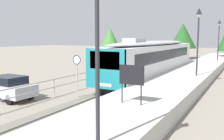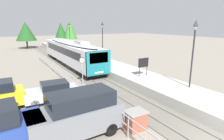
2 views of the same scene
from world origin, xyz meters
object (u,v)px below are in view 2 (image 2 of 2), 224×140
(commuter_train, at_px, (70,51))
(platform_notice_board, at_px, (143,63))
(platform_lamp_near_end, at_px, (194,41))
(platform_lamp_far_end, at_px, (69,31))
(parked_van_grey, at_px, (77,114))
(parked_hatchback_silver, at_px, (52,91))
(platform_lamp_mid_platform, at_px, (102,33))
(brick_utility_cabinet, at_px, (135,120))
(speed_limit_sign, at_px, (82,64))

(commuter_train, height_order, platform_notice_board, commuter_train)
(platform_lamp_near_end, relative_size, platform_lamp_far_end, 1.00)
(platform_lamp_near_end, bearing_deg, platform_notice_board, 102.49)
(platform_notice_board, xyz_separation_m, parked_van_grey, (-8.80, -5.27, -0.89))
(parked_hatchback_silver, bearing_deg, parked_van_grey, -89.78)
(platform_lamp_mid_platform, relative_size, brick_utility_cabinet, 4.42)
(platform_lamp_mid_platform, height_order, brick_utility_cabinet, platform_lamp_mid_platform)
(platform_lamp_far_end, height_order, brick_utility_cabinet, platform_lamp_far_end)
(platform_lamp_near_end, bearing_deg, platform_lamp_far_end, 90.00)
(platform_lamp_near_end, xyz_separation_m, platform_lamp_far_end, (0.00, 30.47, 0.00))
(commuter_train, xyz_separation_m, parked_hatchback_silver, (-5.54, -12.21, -1.35))
(platform_notice_board, height_order, parked_hatchback_silver, platform_notice_board)
(platform_notice_board, bearing_deg, brick_utility_cabinet, -132.43)
(speed_limit_sign, xyz_separation_m, parked_van_grey, (-3.57, -8.23, -0.83))
(platform_lamp_near_end, xyz_separation_m, parked_van_grey, (-9.83, -0.62, -3.33))
(platform_notice_board, distance_m, parked_van_grey, 10.30)
(parked_van_grey, relative_size, parked_hatchback_silver, 1.21)
(brick_utility_cabinet, bearing_deg, platform_lamp_mid_platform, 68.18)
(platform_lamp_near_end, distance_m, speed_limit_sign, 10.17)
(commuter_train, bearing_deg, parked_van_grey, -107.23)
(platform_lamp_near_end, height_order, platform_lamp_far_end, same)
(platform_notice_board, xyz_separation_m, brick_utility_cabinet, (-5.71, -6.25, -1.61))
(platform_lamp_mid_platform, xyz_separation_m, speed_limit_sign, (-6.26, -7.62, -2.50))
(commuter_train, distance_m, platform_lamp_mid_platform, 5.34)
(platform_lamp_far_end, distance_m, platform_notice_board, 25.96)
(platform_lamp_far_end, bearing_deg, parked_van_grey, -107.55)
(platform_notice_board, height_order, speed_limit_sign, speed_limit_sign)
(platform_lamp_mid_platform, distance_m, brick_utility_cabinet, 18.58)
(platform_lamp_mid_platform, relative_size, parked_van_grey, 1.08)
(parked_hatchback_silver, bearing_deg, commuter_train, 65.57)
(commuter_train, height_order, platform_lamp_near_end, platform_lamp_near_end)
(brick_utility_cabinet, height_order, parked_van_grey, parked_van_grey)
(platform_notice_board, relative_size, brick_utility_cabinet, 1.49)
(speed_limit_sign, bearing_deg, brick_utility_cabinet, -92.95)
(platform_lamp_mid_platform, height_order, speed_limit_sign, platform_lamp_mid_platform)
(platform_notice_board, bearing_deg, platform_lamp_near_end, -77.51)
(commuter_train, xyz_separation_m, brick_utility_cabinet, (-2.43, -18.79, -1.57))
(commuter_train, bearing_deg, platform_lamp_far_end, 72.03)
(speed_limit_sign, xyz_separation_m, brick_utility_cabinet, (-0.48, -9.22, -1.55))
(platform_notice_board, bearing_deg, commuter_train, 104.66)
(platform_lamp_far_end, height_order, platform_notice_board, platform_lamp_far_end)
(platform_lamp_far_end, bearing_deg, platform_lamp_near_end, -90.00)
(commuter_train, xyz_separation_m, platform_notice_board, (3.28, -12.54, 0.04))
(commuter_train, bearing_deg, brick_utility_cabinet, -97.37)
(commuter_train, distance_m, parked_hatchback_silver, 13.48)
(speed_limit_sign, bearing_deg, platform_notice_board, -29.56)
(parked_van_grey, bearing_deg, platform_lamp_mid_platform, 58.20)
(commuter_train, height_order, platform_lamp_far_end, platform_lamp_far_end)
(platform_lamp_mid_platform, xyz_separation_m, platform_notice_board, (-1.03, -10.59, -2.44))
(platform_lamp_near_end, height_order, platform_lamp_mid_platform, same)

